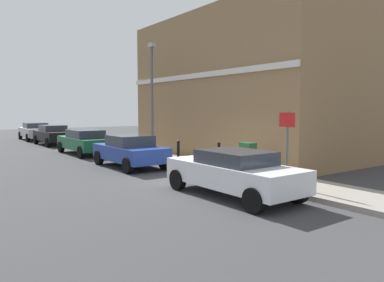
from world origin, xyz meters
TOP-DOWN VIEW (x-y plane):
  - ground at (0.00, 0.00)m, footprint 80.00×80.00m
  - sidewalk at (2.08, 6.00)m, footprint 2.23×30.00m
  - corner_building at (6.82, 4.10)m, footprint 7.35×12.21m
  - car_white at (-0.34, -2.50)m, footprint 1.90×4.42m
  - car_blue at (-0.34, 4.18)m, footprint 1.94×4.03m
  - car_green at (-0.34, 9.86)m, footprint 1.83×4.48m
  - car_black at (-0.26, 16.47)m, footprint 1.89×4.09m
  - car_silver at (-0.27, 21.64)m, footprint 2.01×4.19m
  - utility_cabinet at (2.05, -0.62)m, footprint 0.46×0.61m
  - bollard_near_cabinet at (2.15, 1.15)m, footprint 0.14×0.14m
  - bollard_far_kerb at (1.22, 2.73)m, footprint 0.14×0.14m
  - street_sign at (1.45, -2.94)m, footprint 0.08×0.60m
  - lamppost at (2.00, 6.34)m, footprint 0.20×0.44m

SIDE VIEW (x-z plane):
  - ground at x=0.00m, z-range 0.00..0.00m
  - sidewalk at x=2.08m, z-range 0.00..0.15m
  - utility_cabinet at x=2.05m, z-range 0.11..1.26m
  - bollard_near_cabinet at x=2.15m, z-range 0.19..1.22m
  - bollard_far_kerb at x=1.22m, z-range 0.19..1.22m
  - car_white at x=-0.34m, z-range 0.05..1.39m
  - car_blue at x=-0.34m, z-range 0.03..1.42m
  - car_black at x=-0.26m, z-range 0.04..1.43m
  - car_green at x=-0.34m, z-range 0.05..1.43m
  - car_silver at x=-0.27m, z-range 0.03..1.44m
  - street_sign at x=1.45m, z-range 0.51..2.81m
  - lamppost at x=2.00m, z-range 0.44..6.16m
  - corner_building at x=6.82m, z-range 0.00..7.29m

